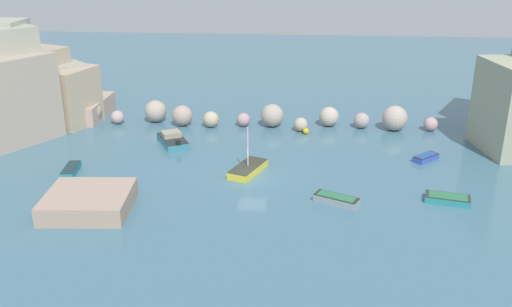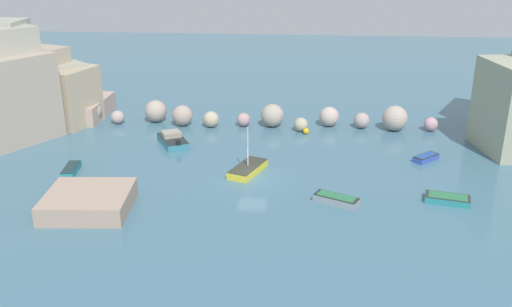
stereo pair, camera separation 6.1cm
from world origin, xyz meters
The scene contains 12 objects.
cove_water centered at (0.00, 0.00, 0.00)m, with size 160.00×160.00×0.00m, color #426B80.
cliff_headland_left centered at (-27.39, 10.77, 4.22)m, with size 18.98×20.80×12.09m.
rock_breakwater centered at (-1.73, 15.04, 1.17)m, with size 40.68×4.13×2.78m.
stone_dock centered at (-12.24, -7.12, 0.75)m, with size 6.47×6.10×1.49m, color tan.
channel_buoy centered at (4.70, 12.73, 0.33)m, with size 0.65×0.65×0.65m, color gold.
moored_boat_0 centered at (16.22, 5.89, 0.29)m, with size 2.78×2.70×0.55m.
moored_boat_1 centered at (7.19, -4.27, 0.34)m, with size 3.82×2.72×0.65m.
moored_boat_2 centered at (-0.55, 1.46, 0.36)m, with size 3.46×5.01×4.34m.
moored_boat_3 centered at (-9.08, 8.32, 0.47)m, with size 4.11×5.05×1.25m.
moored_boat_4 centered at (-16.63, 0.11, 0.28)m, with size 1.53×3.33×0.56m.
moored_boat_5 centered at (16.17, -3.32, 0.31)m, with size 3.79×2.32×0.59m.
moored_boat_6 centered at (-13.09, -6.65, 0.33)m, with size 3.60×3.68×0.63m.
Camera 1 is at (4.18, -45.49, 20.02)m, focal length 39.39 mm.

